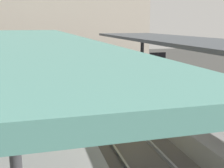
{
  "coord_description": "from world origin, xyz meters",
  "views": [
    {
      "loc": [
        -3.3,
        -10.34,
        4.68
      ],
      "look_at": [
        0.28,
        2.75,
        1.77
      ],
      "focal_mm": 44.75,
      "sensor_mm": 36.0,
      "label": 1
    }
  ],
  "objects": [
    {
      "name": "platform_left",
      "position": [
        -3.8,
        0.0,
        0.5
      ],
      "size": [
        4.4,
        28.0,
        1.0
      ],
      "primitive_type": "cube",
      "color": "gray",
      "rests_on": "ground_plane"
    },
    {
      "name": "platform_bench",
      "position": [
        4.58,
        3.69,
        1.46
      ],
      "size": [
        1.4,
        0.41,
        0.86
      ],
      "color": "black",
      "rests_on": "platform_right"
    },
    {
      "name": "ground_plane",
      "position": [
        0.0,
        0.0,
        0.0
      ],
      "size": [
        80.0,
        80.0,
        0.0
      ],
      "primitive_type": "plane",
      "color": "#383835"
    },
    {
      "name": "platform_right",
      "position": [
        3.8,
        0.0,
        0.5
      ],
      "size": [
        4.4,
        28.0,
        1.0
      ],
      "primitive_type": "cube",
      "color": "gray",
      "rests_on": "ground_plane"
    },
    {
      "name": "track_ballast",
      "position": [
        0.0,
        0.0,
        0.1
      ],
      "size": [
        3.2,
        28.0,
        0.2
      ],
      "primitive_type": "cube",
      "color": "#423F3D",
      "rests_on": "ground_plane"
    },
    {
      "name": "litter_bin",
      "position": [
        2.66,
        1.2,
        1.4
      ],
      "size": [
        0.44,
        0.44,
        0.8
      ],
      "primitive_type": "cylinder",
      "color": "maroon",
      "rests_on": "platform_right"
    },
    {
      "name": "station_building_backdrop",
      "position": [
        -0.77,
        20.0,
        5.5
      ],
      "size": [
        18.0,
        6.0,
        11.0
      ],
      "primitive_type": "cube",
      "color": "#A89E8E",
      "rests_on": "ground_plane"
    },
    {
      "name": "rail_far_side",
      "position": [
        0.72,
        0.0,
        0.27
      ],
      "size": [
        0.08,
        28.0,
        0.14
      ],
      "primitive_type": "cube",
      "color": "slate",
      "rests_on": "track_ballast"
    },
    {
      "name": "platform_sign",
      "position": [
        3.01,
        3.4,
        2.62
      ],
      "size": [
        0.9,
        0.08,
        2.21
      ],
      "color": "#262628",
      "rests_on": "platform_right"
    },
    {
      "name": "rail_near_side",
      "position": [
        -0.72,
        0.0,
        0.27
      ],
      "size": [
        0.08,
        28.0,
        0.14
      ],
      "primitive_type": "cube",
      "color": "slate",
      "rests_on": "track_ballast"
    },
    {
      "name": "canopy_left",
      "position": [
        -3.8,
        1.4,
        4.14
      ],
      "size": [
        4.18,
        21.0,
        3.26
      ],
      "color": "#333335",
      "rests_on": "platform_left"
    },
    {
      "name": "commuter_train",
      "position": [
        0.0,
        5.27,
        1.73
      ],
      "size": [
        2.78,
        10.67,
        3.1
      ],
      "color": "#ADADB2",
      "rests_on": "track_ballast"
    },
    {
      "name": "canopy_right",
      "position": [
        3.8,
        1.4,
        3.86
      ],
      "size": [
        4.18,
        21.0,
        2.98
      ],
      "color": "#333335",
      "rests_on": "platform_right"
    },
    {
      "name": "passenger_near_bench",
      "position": [
        3.27,
        -0.86,
        1.92
      ],
      "size": [
        0.36,
        0.36,
        1.77
      ],
      "color": "#232328",
      "rests_on": "platform_right"
    }
  ]
}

